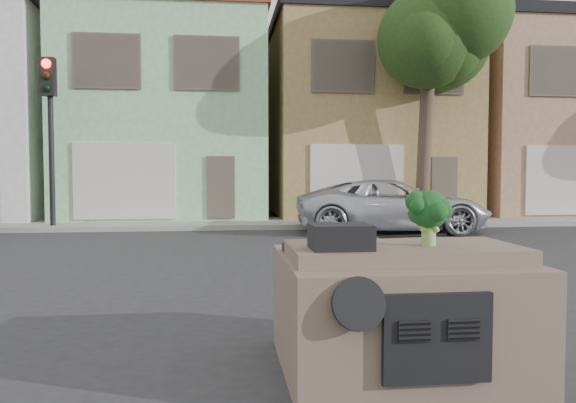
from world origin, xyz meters
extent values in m
plane|color=#303033|center=(0.00, 0.00, 0.00)|extent=(120.00, 120.00, 0.00)
cube|color=gray|center=(0.00, 10.50, 0.07)|extent=(40.00, 3.00, 0.15)
cube|color=#A0D89C|center=(-3.50, 14.50, 3.77)|extent=(7.20, 8.20, 7.55)
cube|color=#9E824C|center=(4.00, 14.50, 3.77)|extent=(7.20, 8.20, 7.55)
cube|color=tan|center=(11.50, 14.50, 3.77)|extent=(7.20, 8.20, 7.55)
imported|color=silver|center=(3.36, 7.93, 0.00)|extent=(5.64, 2.86, 1.53)
cube|color=black|center=(-6.50, 9.50, 2.55)|extent=(0.40, 0.40, 5.10)
cube|color=#244017|center=(5.00, 9.80, 4.25)|extent=(4.40, 4.00, 8.50)
cube|color=#6E5B4B|center=(0.00, -3.00, 0.56)|extent=(2.00, 1.80, 1.12)
cube|color=black|center=(-0.58, -3.35, 1.22)|extent=(0.48, 0.38, 0.20)
cube|color=black|center=(0.28, -2.62, 1.13)|extent=(0.69, 0.15, 0.02)
cube|color=#113B15|center=(0.20, -3.23, 1.36)|extent=(0.40, 0.40, 0.47)
camera|label=1|loc=(-1.52, -7.71, 1.73)|focal=35.00mm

